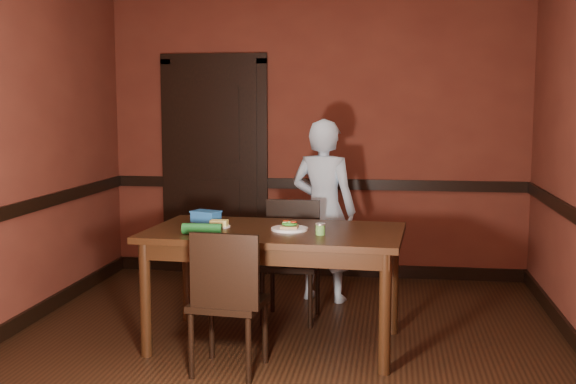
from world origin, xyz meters
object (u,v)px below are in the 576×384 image
(dining_table, at_px, (275,287))
(food_tub, at_px, (206,216))
(sauce_jar, at_px, (320,229))
(chair_far, at_px, (291,262))
(person, at_px, (324,210))
(cheese_saucer, at_px, (219,224))
(chair_near, at_px, (229,300))
(sandwich_plate, at_px, (289,228))

(dining_table, relative_size, food_tub, 7.47)
(dining_table, distance_m, sauce_jar, 0.58)
(chair_far, relative_size, person, 0.59)
(dining_table, xyz_separation_m, person, (0.22, 1.20, 0.37))
(sauce_jar, relative_size, cheese_saucer, 0.49)
(food_tub, bearing_deg, person, 71.16)
(dining_table, distance_m, chair_near, 0.58)
(person, height_order, food_tub, person)
(dining_table, bearing_deg, sauce_jar, -22.13)
(sandwich_plate, relative_size, cheese_saucer, 1.59)
(dining_table, relative_size, cheese_saucer, 11.01)
(sauce_jar, distance_m, food_tub, 0.96)
(chair_far, distance_m, chair_near, 1.15)
(chair_near, relative_size, sandwich_plate, 3.62)
(chair_far, bearing_deg, sandwich_plate, -80.09)
(dining_table, height_order, sandwich_plate, sandwich_plate)
(chair_near, bearing_deg, chair_far, -95.96)
(sauce_jar, bearing_deg, food_tub, 156.00)
(cheese_saucer, bearing_deg, food_tub, 127.06)
(chair_near, bearing_deg, person, -98.13)
(sandwich_plate, distance_m, food_tub, 0.69)
(sandwich_plate, height_order, cheese_saucer, sandwich_plate)
(cheese_saucer, height_order, food_tub, food_tub)
(dining_table, bearing_deg, food_tub, 160.40)
(chair_near, bearing_deg, food_tub, -60.38)
(chair_far, xyz_separation_m, cheese_saucer, (-0.43, -0.55, 0.37))
(sauce_jar, relative_size, food_tub, 0.33)
(sauce_jar, xyz_separation_m, cheese_saucer, (-0.73, 0.20, -0.02))
(dining_table, bearing_deg, chair_near, -107.41)
(sauce_jar, bearing_deg, dining_table, 154.43)
(chair_near, height_order, sauce_jar, chair_near)
(chair_far, height_order, sandwich_plate, chair_far)
(chair_far, distance_m, food_tub, 0.78)
(chair_far, xyz_separation_m, person, (0.19, 0.61, 0.31))
(person, bearing_deg, chair_near, 91.62)
(chair_near, xyz_separation_m, sauce_jar, (0.53, 0.38, 0.40))
(person, relative_size, sauce_jar, 20.07)
(chair_near, distance_m, food_tub, 0.93)
(sandwich_plate, bearing_deg, cheese_saucer, 174.45)
(sauce_jar, bearing_deg, chair_far, 112.13)
(person, xyz_separation_m, food_tub, (-0.77, -0.97, 0.08))
(chair_near, distance_m, sandwich_plate, 0.72)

